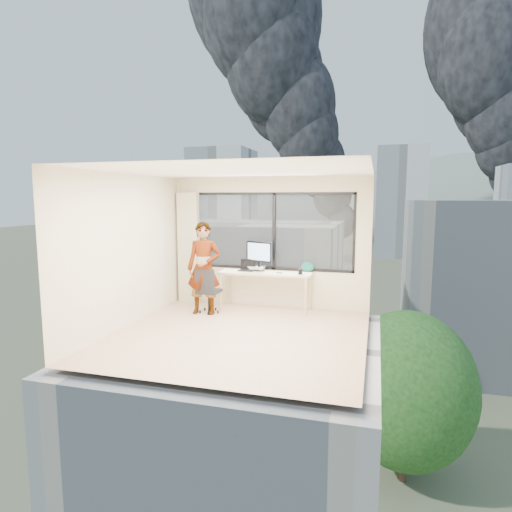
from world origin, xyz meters
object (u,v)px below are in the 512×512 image
(monitor, at_px, (259,256))
(handbag, at_px, (308,267))
(desk, at_px, (265,291))
(laptop, at_px, (247,266))
(game_console, at_px, (257,268))
(person, at_px, (204,268))
(chair, at_px, (209,290))

(monitor, bearing_deg, handbag, 27.16)
(desk, xyz_separation_m, handbag, (0.80, 0.24, 0.47))
(laptop, xyz_separation_m, handbag, (1.19, 0.21, -0.00))
(desk, height_order, game_console, game_console)
(game_console, bearing_deg, monitor, -46.73)
(person, xyz_separation_m, laptop, (0.64, 0.65, -0.02))
(monitor, relative_size, laptop, 1.78)
(chair, height_order, laptop, laptop)
(monitor, xyz_separation_m, handbag, (0.95, 0.13, -0.20))
(desk, height_order, monitor, monitor)
(desk, distance_m, handbag, 0.96)
(chair, relative_size, person, 0.51)
(monitor, distance_m, game_console, 0.30)
(handbag, bearing_deg, laptop, 174.06)
(game_console, height_order, handbag, handbag)
(desk, xyz_separation_m, monitor, (-0.15, 0.11, 0.67))
(monitor, height_order, laptop, monitor)
(monitor, bearing_deg, game_console, 145.13)
(desk, relative_size, game_console, 5.97)
(chair, distance_m, game_console, 1.11)
(chair, bearing_deg, game_console, 49.49)
(person, bearing_deg, monitor, 32.73)
(person, relative_size, laptop, 5.24)
(game_console, relative_size, handbag, 1.17)
(chair, height_order, game_console, chair)
(game_console, distance_m, laptop, 0.26)
(handbag, bearing_deg, monitor, 171.70)
(game_console, bearing_deg, handbag, 8.29)
(laptop, relative_size, handbag, 1.29)
(person, distance_m, handbag, 2.03)
(chair, bearing_deg, monitor, 41.76)
(person, bearing_deg, handbag, 18.31)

